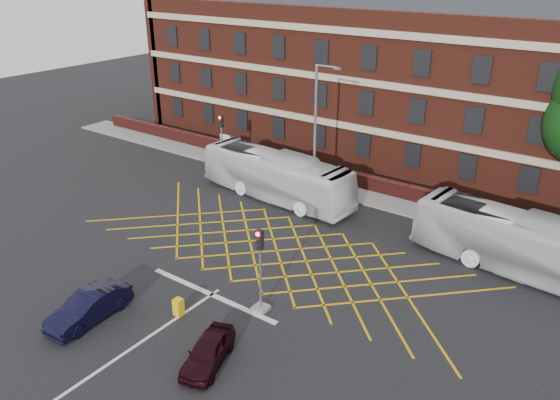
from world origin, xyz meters
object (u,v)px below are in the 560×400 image
Objects in this scene: car_maroon at (208,352)px; traffic_light_near at (260,278)px; utility_cabinet at (179,307)px; street_lamp at (315,154)px; car_navy at (89,307)px; bus_left at (277,176)px; bus_right at (526,245)px; direction_signs at (226,143)px; traffic_light_far at (222,146)px.

car_maroon is 4.39m from traffic_light_near.
traffic_light_near is 5.02× the size of utility_cabinet.
street_lamp is (-5.15, 12.74, 1.41)m from traffic_light_near.
bus_left is at bearing 90.40° from car_navy.
traffic_light_near is at bearing 77.98° from car_maroon.
bus_left is 17.21m from car_maroon.
car_navy is (-15.06, -15.96, -0.96)m from bus_right.
bus_left is at bearing 122.99° from traffic_light_near.
bus_right is 1.29× the size of street_lamp.
car_maroon is 0.80× the size of traffic_light_near.
bus_right is at bearing 49.77° from traffic_light_near.
car_maroon is at bearing -82.98° from traffic_light_near.
bus_right is at bearing -7.86° from street_lamp.
car_maroon is 24.98m from direction_signs.
car_maroon is at bearing -25.93° from utility_cabinet.
bus_right is 17.96m from utility_cabinet.
bus_right is 3.44× the size of car_maroon.
traffic_light_near reaches higher than car_maroon.
direction_signs reaches higher than car_maroon.
bus_left is 5.33× the size of direction_signs.
utility_cabinet is at bearing 143.86° from bus_right.
car_navy is at bearing -92.53° from street_lamp.
bus_right is 14.11m from traffic_light_near.
bus_right reaches higher than direction_signs.
street_lamp reaches higher than utility_cabinet.
utility_cabinet is (2.27, -15.28, -2.75)m from street_lamp.
street_lamp reaches higher than bus_left.
car_navy is at bearing -139.18° from utility_cabinet.
street_lamp is 15.69m from utility_cabinet.
car_maroon reaches higher than utility_cabinet.
traffic_light_near is at bearing -142.30° from bus_left.
traffic_light_far is (-14.23, 13.46, 0.00)m from traffic_light_near.
bus_right is 24.81m from direction_signs.
traffic_light_far is 1.94× the size of direction_signs.
street_lamp is at bearing -47.51° from bus_left.
traffic_light_far is (-8.28, 18.65, 1.08)m from car_navy.
traffic_light_near is at bearing 41.39° from utility_cabinet.
car_navy is 6.54m from car_maroon.
car_navy is 0.97× the size of traffic_light_far.
bus_right reaches higher than car_maroon.
direction_signs is 2.58× the size of utility_cabinet.
car_navy is 1.89× the size of direction_signs.
utility_cabinet is at bearing -138.61° from traffic_light_near.
car_maroon is 1.56× the size of direction_signs.
traffic_light_near is 1.94× the size of direction_signs.
traffic_light_far is at bearing 125.33° from utility_cabinet.
street_lamp is 10.58m from direction_signs.
street_lamp is (0.79, 17.93, 2.49)m from car_navy.
car_navy is at bearing -65.24° from direction_signs.
bus_left is at bearing -18.40° from traffic_light_far.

